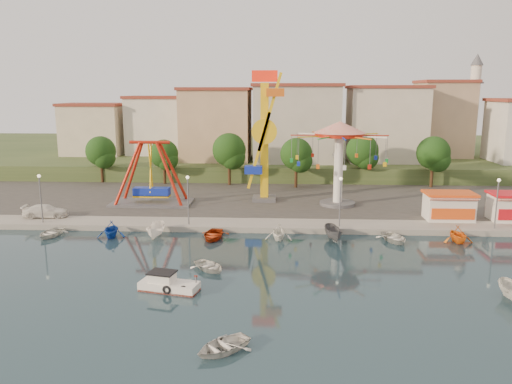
# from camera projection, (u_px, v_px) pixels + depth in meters

# --- Properties ---
(ground) EXTENTS (200.00, 200.00, 0.00)m
(ground) POSITION_uv_depth(u_px,v_px,m) (258.00, 275.00, 40.36)
(ground) COLOR #122833
(ground) RESTS_ON ground
(quay_deck) EXTENTS (200.00, 100.00, 0.60)m
(quay_deck) POSITION_uv_depth(u_px,v_px,m) (272.00, 163.00, 100.96)
(quay_deck) COLOR #9E998E
(quay_deck) RESTS_ON ground
(asphalt_pad) EXTENTS (90.00, 28.00, 0.01)m
(asphalt_pad) POSITION_uv_depth(u_px,v_px,m) (268.00, 193.00, 69.59)
(asphalt_pad) COLOR #4C4944
(asphalt_pad) RESTS_ON quay_deck
(hill_terrace) EXTENTS (200.00, 60.00, 3.00)m
(hill_terrace) POSITION_uv_depth(u_px,v_px,m) (273.00, 154.00, 105.61)
(hill_terrace) COLOR #384C26
(hill_terrace) RESTS_ON ground
(pirate_ship_ride) EXTENTS (10.00, 5.00, 8.00)m
(pirate_ship_ride) POSITION_uv_depth(u_px,v_px,m) (151.00, 174.00, 62.15)
(pirate_ship_ride) COLOR #59595E
(pirate_ship_ride) RESTS_ON quay_deck
(kamikaze_tower) EXTENTS (4.06, 3.10, 16.50)m
(kamikaze_tower) POSITION_uv_depth(u_px,v_px,m) (266.00, 139.00, 63.14)
(kamikaze_tower) COLOR #59595E
(kamikaze_tower) RESTS_ON quay_deck
(wave_swinger) EXTENTS (11.60, 11.60, 10.40)m
(wave_swinger) POSITION_uv_depth(u_px,v_px,m) (339.00, 144.00, 60.82)
(wave_swinger) COLOR #59595E
(wave_swinger) RESTS_ON quay_deck
(booth_left) EXTENTS (5.40, 3.78, 3.08)m
(booth_left) POSITION_uv_depth(u_px,v_px,m) (449.00, 206.00, 55.03)
(booth_left) COLOR white
(booth_left) RESTS_ON quay_deck
(lamp_post_0) EXTENTS (0.14, 0.14, 5.00)m
(lamp_post_0) POSITION_uv_depth(u_px,v_px,m) (41.00, 200.00, 53.67)
(lamp_post_0) COLOR #59595E
(lamp_post_0) RESTS_ON quay_deck
(lamp_post_1) EXTENTS (0.14, 0.14, 5.00)m
(lamp_post_1) POSITION_uv_depth(u_px,v_px,m) (188.00, 201.00, 52.86)
(lamp_post_1) COLOR #59595E
(lamp_post_1) RESTS_ON quay_deck
(lamp_post_2) EXTENTS (0.14, 0.14, 5.00)m
(lamp_post_2) POSITION_uv_depth(u_px,v_px,m) (340.00, 203.00, 52.05)
(lamp_post_2) COLOR #59595E
(lamp_post_2) RESTS_ON quay_deck
(lamp_post_3) EXTENTS (0.14, 0.14, 5.00)m
(lamp_post_3) POSITION_uv_depth(u_px,v_px,m) (497.00, 205.00, 51.25)
(lamp_post_3) COLOR #59595E
(lamp_post_3) RESTS_ON quay_deck
(tree_0) EXTENTS (4.60, 4.60, 7.19)m
(tree_0) POSITION_uv_depth(u_px,v_px,m) (101.00, 151.00, 76.75)
(tree_0) COLOR #382314
(tree_0) RESTS_ON quay_deck
(tree_1) EXTENTS (4.35, 4.35, 6.80)m
(tree_1) POSITION_uv_depth(u_px,v_px,m) (164.00, 154.00, 75.58)
(tree_1) COLOR #382314
(tree_1) RESTS_ON quay_deck
(tree_2) EXTENTS (5.02, 5.02, 7.85)m
(tree_2) POSITION_uv_depth(u_px,v_px,m) (229.00, 150.00, 74.51)
(tree_2) COLOR #382314
(tree_2) RESTS_ON quay_deck
(tree_3) EXTENTS (4.68, 4.68, 7.32)m
(tree_3) POSITION_uv_depth(u_px,v_px,m) (296.00, 154.00, 72.67)
(tree_3) COLOR #382314
(tree_3) RESTS_ON quay_deck
(tree_4) EXTENTS (4.86, 4.86, 7.60)m
(tree_4) POSITION_uv_depth(u_px,v_px,m) (362.00, 151.00, 75.05)
(tree_4) COLOR #382314
(tree_4) RESTS_ON quay_deck
(tree_5) EXTENTS (4.83, 4.83, 7.54)m
(tree_5) POSITION_uv_depth(u_px,v_px,m) (433.00, 153.00, 72.78)
(tree_5) COLOR #382314
(tree_5) RESTS_ON quay_deck
(building_0) EXTENTS (9.26, 9.53, 11.87)m
(building_0) POSITION_uv_depth(u_px,v_px,m) (76.00, 124.00, 85.33)
(building_0) COLOR beige
(building_0) RESTS_ON hill_terrace
(building_1) EXTENTS (12.33, 9.01, 8.63)m
(building_1) POSITION_uv_depth(u_px,v_px,m) (154.00, 132.00, 90.25)
(building_1) COLOR silver
(building_1) RESTS_ON hill_terrace
(building_2) EXTENTS (11.95, 9.28, 11.23)m
(building_2) POSITION_uv_depth(u_px,v_px,m) (226.00, 125.00, 89.89)
(building_2) COLOR tan
(building_2) RESTS_ON hill_terrace
(building_3) EXTENTS (12.59, 10.50, 9.20)m
(building_3) POSITION_uv_depth(u_px,v_px,m) (303.00, 132.00, 86.31)
(building_3) COLOR beige
(building_3) RESTS_ON hill_terrace
(building_4) EXTENTS (10.75, 9.23, 9.24)m
(building_4) POSITION_uv_depth(u_px,v_px,m) (378.00, 131.00, 88.95)
(building_4) COLOR beige
(building_4) RESTS_ON hill_terrace
(building_5) EXTENTS (12.77, 10.96, 11.21)m
(building_5) POSITION_uv_depth(u_px,v_px,m) (458.00, 126.00, 86.25)
(building_5) COLOR tan
(building_5) RESTS_ON hill_terrace
(minaret) EXTENTS (2.80, 2.80, 18.00)m
(minaret) POSITION_uv_depth(u_px,v_px,m) (474.00, 102.00, 88.87)
(minaret) COLOR silver
(minaret) RESTS_ON hill_terrace
(cabin_motorboat) EXTENTS (4.66, 2.59, 1.55)m
(cabin_motorboat) POSITION_uv_depth(u_px,v_px,m) (168.00, 285.00, 37.19)
(cabin_motorboat) COLOR white
(cabin_motorboat) RESTS_ON ground
(rowboat_a) EXTENTS (4.02, 4.04, 0.69)m
(rowboat_a) POSITION_uv_depth(u_px,v_px,m) (209.00, 266.00, 41.40)
(rowboat_a) COLOR white
(rowboat_a) RESTS_ON ground
(rowboat_b) EXTENTS (4.21, 4.17, 0.72)m
(rowboat_b) POSITION_uv_depth(u_px,v_px,m) (222.00, 346.00, 28.47)
(rowboat_b) COLOR silver
(rowboat_b) RESTS_ON ground
(van) EXTENTS (5.09, 2.56, 1.42)m
(van) POSITION_uv_depth(u_px,v_px,m) (46.00, 211.00, 56.25)
(van) COLOR white
(van) RESTS_ON quay_deck
(moored_boat_0) EXTENTS (3.05, 3.92, 0.74)m
(moored_boat_0) POSITION_uv_depth(u_px,v_px,m) (51.00, 233.00, 50.96)
(moored_boat_0) COLOR silver
(moored_boat_0) RESTS_ON ground
(moored_boat_1) EXTENTS (3.22, 3.60, 1.71)m
(moored_boat_1) POSITION_uv_depth(u_px,v_px,m) (111.00, 229.00, 50.55)
(moored_boat_1) COLOR #133FAB
(moored_boat_1) RESTS_ON ground
(moored_boat_2) EXTENTS (1.47, 3.91, 1.51)m
(moored_boat_2) POSITION_uv_depth(u_px,v_px,m) (156.00, 231.00, 50.34)
(moored_boat_2) COLOR white
(moored_boat_2) RESTS_ON ground
(moored_boat_3) EXTENTS (3.16, 4.22, 0.83)m
(moored_boat_3) POSITION_uv_depth(u_px,v_px,m) (213.00, 235.00, 50.11)
(moored_boat_3) COLOR #A8300D
(moored_boat_3) RESTS_ON ground
(moored_boat_4) EXTENTS (2.89, 3.29, 1.64)m
(moored_boat_4) POSITION_uv_depth(u_px,v_px,m) (279.00, 232.00, 49.70)
(moored_boat_4) COLOR white
(moored_boat_4) RESTS_ON ground
(moored_boat_5) EXTENTS (2.01, 4.03, 1.49)m
(moored_boat_5) POSITION_uv_depth(u_px,v_px,m) (334.00, 233.00, 49.44)
(moored_boat_5) COLOR #55565A
(moored_boat_5) RESTS_ON ground
(moored_boat_6) EXTENTS (3.70, 4.42, 0.78)m
(moored_boat_6) POSITION_uv_depth(u_px,v_px,m) (394.00, 238.00, 49.21)
(moored_boat_6) COLOR silver
(moored_boat_6) RESTS_ON ground
(moored_boat_7) EXTENTS (3.09, 3.49, 1.70)m
(moored_boat_7) POSITION_uv_depth(u_px,v_px,m) (458.00, 234.00, 48.81)
(moored_boat_7) COLOR orange
(moored_boat_7) RESTS_ON ground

